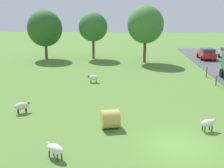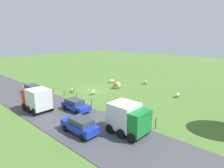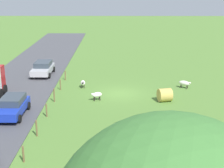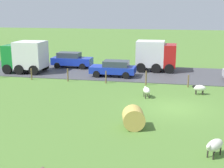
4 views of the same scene
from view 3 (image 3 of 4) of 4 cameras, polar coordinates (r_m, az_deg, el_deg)
The scene contains 14 objects.
ground_plane at distance 32.26m, azimuth 1.41°, elevation -1.61°, with size 160.00×160.00×0.00m, color #517A33.
road_strip at distance 33.78m, azimuth -16.96°, elevation -1.45°, with size 8.00×80.00×0.06m, color #47474C.
sheep_1 at distance 34.49m, azimuth 12.26°, elevation 0.13°, with size 1.23×1.06×0.77m.
sheep_2 at distance 34.00m, azimuth -4.99°, elevation 0.19°, with size 0.54×1.06×0.74m.
sheep_4 at distance 30.19m, azimuth -2.62°, elevation -1.86°, with size 1.07×0.73×0.77m.
hay_bale_0 at distance 30.32m, azimuth 8.99°, elevation -1.86°, with size 1.19×1.19×1.15m, color tan.
fence_post_0 at distance 36.91m, azimuth -7.96°, elevation 1.44°, with size 0.12×0.12×1.02m, color brown.
fence_post_1 at distance 33.57m, azimuth -8.80°, elevation -0.14°, with size 0.12×0.12×1.04m, color brown.
fence_post_2 at distance 30.24m, azimuth -9.84°, elevation -1.90°, with size 0.12×0.12×1.24m, color brown.
fence_post_3 at distance 27.02m, azimuth -11.11°, elevation -4.43°, with size 0.12×0.12×1.09m, color brown.
fence_post_4 at distance 23.83m, azimuth -12.74°, elevation -7.38°, with size 0.12×0.12×1.19m, color brown.
fence_post_5 at distance 20.81m, azimuth -14.89°, elevation -11.48°, with size 0.12×0.12×1.05m, color brown.
car_0 at distance 39.23m, azimuth -11.71°, elevation 2.68°, with size 2.19×4.43×1.51m.
car_2 at distance 27.74m, azimuth -16.63°, elevation -3.61°, with size 2.06×4.31×1.51m.
Camera 3 is at (0.57, 30.60, 10.19)m, focal length 53.61 mm.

